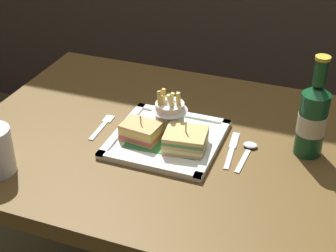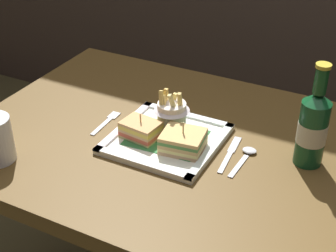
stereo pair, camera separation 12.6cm
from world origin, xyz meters
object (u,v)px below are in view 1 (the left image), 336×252
object	(u,v)px
beer_bottle	(313,118)
fork	(103,125)
sandwich_half_left	(141,131)
fries_cup	(170,111)
knife	(232,148)
spoon	(248,149)
square_plate	(167,139)
dining_table	(169,178)
sandwich_half_right	(186,140)

from	to	relation	value
beer_bottle	fork	size ratio (longest dim) A/B	1.99
sandwich_half_left	beer_bottle	xyz separation A→B (m)	(0.39, 0.10, 0.07)
sandwich_half_left	beer_bottle	size ratio (longest dim) A/B	0.39
sandwich_half_left	fries_cup	xyz separation A→B (m)	(0.05, 0.07, 0.03)
fork	knife	world-z (taller)	same
sandwich_half_left	spoon	world-z (taller)	sandwich_half_left
knife	spoon	xyz separation A→B (m)	(0.04, 0.01, 0.00)
beer_bottle	sandwich_half_left	bearing A→B (deg)	-165.80
fries_cup	beer_bottle	bearing A→B (deg)	4.26
square_plate	beer_bottle	bearing A→B (deg)	12.54
dining_table	fries_cup	distance (m)	0.19
beer_bottle	sandwich_half_right	bearing A→B (deg)	-160.23
beer_bottle	fork	xyz separation A→B (m)	(-0.52, -0.07, -0.10)
fork	spoon	size ratio (longest dim) A/B	0.98
square_plate	fork	xyz separation A→B (m)	(-0.18, 0.01, -0.00)
knife	spoon	bearing A→B (deg)	8.73
beer_bottle	spoon	distance (m)	0.17
fries_cup	spoon	world-z (taller)	fries_cup
dining_table	beer_bottle	bearing A→B (deg)	9.48
fork	knife	size ratio (longest dim) A/B	0.79
fries_cup	beer_bottle	world-z (taller)	beer_bottle
sandwich_half_left	dining_table	bearing A→B (deg)	36.73
spoon	dining_table	bearing A→B (deg)	-176.45
dining_table	spoon	world-z (taller)	spoon
dining_table	fork	world-z (taller)	fork
sandwich_half_right	beer_bottle	xyz separation A→B (m)	(0.28, 0.10, 0.06)
fork	knife	xyz separation A→B (m)	(0.34, 0.02, -0.00)
fries_cup	beer_bottle	xyz separation A→B (m)	(0.35, 0.03, 0.04)
dining_table	beer_bottle	world-z (taller)	beer_bottle
square_plate	knife	xyz separation A→B (m)	(0.16, 0.03, -0.00)
fries_cup	sandwich_half_left	bearing A→B (deg)	-122.98
square_plate	sandwich_half_left	world-z (taller)	sandwich_half_left
sandwich_half_right	spoon	xyz separation A→B (m)	(0.14, 0.06, -0.03)
sandwich_half_left	fork	distance (m)	0.13
beer_bottle	knife	distance (m)	0.20
square_plate	fork	distance (m)	0.18
sandwich_half_right	fries_cup	xyz separation A→B (m)	(-0.07, 0.07, 0.03)
sandwich_half_right	knife	size ratio (longest dim) A/B	0.68
sandwich_half_left	fork	bearing A→B (deg)	164.57
sandwich_half_right	fries_cup	size ratio (longest dim) A/B	1.00
fries_cup	fork	xyz separation A→B (m)	(-0.17, -0.04, -0.06)
square_plate	beer_bottle	size ratio (longest dim) A/B	1.04
sandwich_half_left	knife	xyz separation A→B (m)	(0.22, 0.05, -0.03)
square_plate	spoon	world-z (taller)	square_plate
dining_table	sandwich_half_right	xyz separation A→B (m)	(0.06, -0.04, 0.16)
sandwich_half_right	fork	distance (m)	0.25
dining_table	square_plate	size ratio (longest dim) A/B	3.90
fork	knife	distance (m)	0.35
sandwich_half_right	dining_table	bearing A→B (deg)	143.07
square_plate	sandwich_half_right	world-z (taller)	sandwich_half_right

